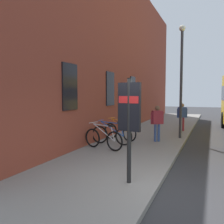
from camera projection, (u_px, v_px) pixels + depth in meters
ground at (210, 144)px, 10.38m from camera, size 60.00×60.00×0.00m
sidewalk_pavement at (157, 132)px, 13.28m from camera, size 24.00×3.50×0.12m
station_facade at (128, 55)px, 14.64m from camera, size 22.00×0.65×9.08m
bicycle_end_of_row at (103, 139)px, 8.86m from camera, size 0.61×1.73×0.97m
bicycle_beside_lamp at (112, 135)px, 9.71m from camera, size 0.48×1.77×0.97m
bicycle_far_end at (120, 132)px, 10.54m from camera, size 0.67×1.70×0.97m
transit_info_sign at (129, 114)px, 5.43m from camera, size 0.17×0.56×2.40m
pedestrian_by_facade at (157, 120)px, 10.26m from camera, size 0.43×0.50×1.54m
pedestrian_crossing_street at (182, 114)px, 13.14m from camera, size 0.39×0.53×1.52m
street_lamp at (181, 72)px, 10.91m from camera, size 0.28×0.28×5.11m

